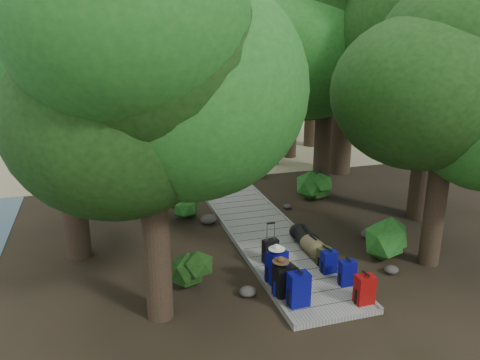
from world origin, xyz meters
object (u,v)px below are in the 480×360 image
object	(u,v)px
kayak	(132,152)
sun_lounger	(247,143)
backpack_left_c	(277,265)
lone_suitcase_on_sand	(205,152)
duffel_right_khaki	(313,246)
duffel_right_black	(304,236)
backpack_left_a	(299,287)
backpack_right_b	(347,272)
backpack_left_b	(284,279)
backpack_right_d	(325,256)
backpack_right_a	(365,288)
backpack_right_c	(329,261)
suitcase_on_boardwalk	(270,251)

from	to	relation	value
kayak	sun_lounger	bearing A→B (deg)	-5.13
backpack_left_c	lone_suitcase_on_sand	size ratio (longest dim) A/B	1.30
duffel_right_khaki	kayak	xyz separation A→B (m)	(-3.57, 11.99, -0.16)
backpack_left_c	duffel_right_black	world-z (taller)	backpack_left_c
backpack_left_a	duffel_right_khaki	xyz separation A→B (m)	(1.31, 2.07, -0.19)
backpack_right_b	backpack_left_c	bearing A→B (deg)	163.65
backpack_left_b	backpack_right_d	xyz separation A→B (m)	(1.47, 0.99, -0.15)
backpack_right_d	kayak	bearing A→B (deg)	93.69
backpack_right_a	lone_suitcase_on_sand	size ratio (longest dim) A/B	1.09
kayak	backpack_right_d	bearing A→B (deg)	-76.47
backpack_right_c	duffel_right_black	xyz separation A→B (m)	(0.09, 1.58, -0.08)
backpack_left_b	backpack_right_d	bearing A→B (deg)	25.64
suitcase_on_boardwalk	kayak	distance (m)	12.33
suitcase_on_boardwalk	lone_suitcase_on_sand	xyz separation A→B (m)	(0.78, 10.48, -0.08)
backpack_left_c	duffel_right_khaki	distance (m)	1.75
sun_lounger	backpack_right_b	bearing A→B (deg)	-120.18
backpack_left_a	lone_suitcase_on_sand	bearing A→B (deg)	85.02
backpack_right_a	backpack_right_b	size ratio (longest dim) A/B	1.09
duffel_right_black	lone_suitcase_on_sand	distance (m)	9.80
backpack_right_a	backpack_right_d	size ratio (longest dim) A/B	1.40
backpack_left_a	backpack_left_b	distance (m)	0.45
backpack_right_a	kayak	distance (m)	14.83
backpack_left_b	duffel_right_khaki	size ratio (longest dim) A/B	1.21
backpack_left_a	duffel_right_black	distance (m)	2.98
backpack_left_a	backpack_right_b	xyz separation A→B (m)	(1.38, 0.44, -0.09)
backpack_right_b	kayak	xyz separation A→B (m)	(-3.64, 13.62, -0.26)
backpack_right_a	suitcase_on_boardwalk	xyz separation A→B (m)	(-1.23, 2.29, -0.05)
backpack_right_a	sun_lounger	xyz separation A→B (m)	(1.95, 14.11, -0.16)
backpack_right_b	sun_lounger	distance (m)	13.47
sun_lounger	backpack_right_d	bearing A→B (deg)	-121.11
backpack_left_a	backpack_left_b	size ratio (longest dim) A/B	1.03
backpack_right_a	lone_suitcase_on_sand	xyz separation A→B (m)	(-0.45, 12.78, -0.13)
backpack_left_b	lone_suitcase_on_sand	world-z (taller)	backpack_left_b
duffel_right_khaki	duffel_right_black	distance (m)	0.59
duffel_right_black	backpack_left_b	bearing A→B (deg)	-114.57
backpack_right_d	suitcase_on_boardwalk	world-z (taller)	suitcase_on_boardwalk
lone_suitcase_on_sand	duffel_right_khaki	bearing A→B (deg)	-74.50
backpack_right_a	sun_lounger	bearing A→B (deg)	80.81
backpack_right_d	suitcase_on_boardwalk	bearing A→B (deg)	143.30
backpack_right_c	kayak	bearing A→B (deg)	103.88
backpack_left_c	suitcase_on_boardwalk	xyz separation A→B (m)	(0.20, 0.94, -0.12)
duffel_right_khaki	lone_suitcase_on_sand	bearing A→B (deg)	88.26
suitcase_on_boardwalk	lone_suitcase_on_sand	distance (m)	10.51
duffel_right_khaki	duffel_right_black	xyz separation A→B (m)	(0.03, 0.59, 0.00)
backpack_right_a	sun_lounger	distance (m)	14.24
backpack_left_c	lone_suitcase_on_sand	world-z (taller)	backpack_left_c
sun_lounger	kayak	bearing A→B (deg)	155.14
duffel_right_khaki	backpack_right_b	bearing A→B (deg)	-91.55
duffel_right_khaki	backpack_right_a	bearing A→B (deg)	-93.11
backpack_left_b	backpack_right_d	size ratio (longest dim) A/B	1.59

